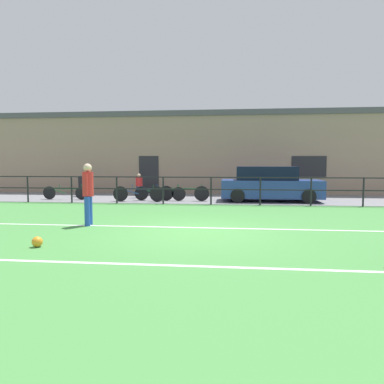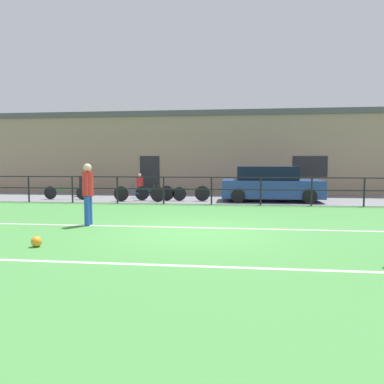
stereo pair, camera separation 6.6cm
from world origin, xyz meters
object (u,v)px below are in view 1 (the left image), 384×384
at_px(bicycle_parked_3, 160,193).
at_px(parked_car_red, 270,185).
at_px(bicycle_parked_2, 139,194).
at_px(bicycle_parked_1, 184,193).
at_px(soccer_ball_match, 37,242).
at_px(bicycle_parked_0, 65,193).
at_px(trash_bin_0, 85,186).
at_px(spectator_child, 139,184).
at_px(player_striker, 88,190).

bearing_deg(bicycle_parked_3, parked_car_red, 3.78).
bearing_deg(bicycle_parked_2, bicycle_parked_1, 14.85).
relative_size(soccer_ball_match, bicycle_parked_0, 0.10).
distance_m(bicycle_parked_0, bicycle_parked_1, 5.56).
distance_m(soccer_ball_match, parked_car_red, 11.12).
bearing_deg(trash_bin_0, bicycle_parked_2, -33.88).
distance_m(spectator_child, bicycle_parked_1, 2.75).
relative_size(bicycle_parked_2, bicycle_parked_3, 0.99).
xyz_separation_m(parked_car_red, bicycle_parked_3, (-4.90, -0.32, -0.41)).
height_order(spectator_child, bicycle_parked_3, spectator_child).
bearing_deg(trash_bin_0, soccer_ball_match, -72.11).
height_order(spectator_child, bicycle_parked_2, spectator_child).
relative_size(soccer_ball_match, parked_car_red, 0.05).
relative_size(bicycle_parked_1, bicycle_parked_2, 0.98).
bearing_deg(bicycle_parked_1, bicycle_parked_2, -165.15).
bearing_deg(soccer_ball_match, spectator_child, 93.42).
distance_m(spectator_child, bicycle_parked_0, 3.45).
bearing_deg(player_striker, spectator_child, 177.97).
xyz_separation_m(player_striker, soccer_ball_match, (-0.01, -2.67, -0.86)).
bearing_deg(parked_car_red, bicycle_parked_0, -177.98).
height_order(bicycle_parked_0, bicycle_parked_2, bicycle_parked_2).
height_order(soccer_ball_match, spectator_child, spectator_child).
xyz_separation_m(bicycle_parked_2, bicycle_parked_3, (0.84, 0.51, -0.02)).
relative_size(parked_car_red, bicycle_parked_3, 1.86).
bearing_deg(bicycle_parked_2, spectator_child, 104.04).
bearing_deg(bicycle_parked_2, trash_bin_0, 146.12).
distance_m(spectator_child, parked_car_red, 6.28).
distance_m(player_striker, parked_car_red, 8.89).
distance_m(soccer_ball_match, spectator_child, 10.63).
height_order(player_striker, soccer_ball_match, player_striker).
xyz_separation_m(spectator_child, trash_bin_0, (-2.93, 0.45, -0.15)).
bearing_deg(player_striker, bicycle_parked_0, -156.67).
distance_m(player_striker, bicycle_parked_3, 6.67).
height_order(bicycle_parked_2, trash_bin_0, trash_bin_0).
bearing_deg(trash_bin_0, parked_car_red, -8.96).
bearing_deg(bicycle_parked_3, trash_bin_0, 157.39).
distance_m(parked_car_red, bicycle_parked_1, 3.84).
height_order(bicycle_parked_1, bicycle_parked_3, bicycle_parked_1).
height_order(soccer_ball_match, bicycle_parked_1, bicycle_parked_1).
distance_m(bicycle_parked_2, trash_bin_0, 4.09).
relative_size(player_striker, bicycle_parked_1, 0.75).
distance_m(bicycle_parked_1, bicycle_parked_2, 2.00).
height_order(player_striker, spectator_child, player_striker).
distance_m(spectator_child, bicycle_parked_2, 1.91).
bearing_deg(bicycle_parked_3, bicycle_parked_1, 0.00).
xyz_separation_m(player_striker, bicycle_parked_0, (-3.81, 6.60, -0.63)).
height_order(bicycle_parked_1, trash_bin_0, trash_bin_0).
xyz_separation_m(spectator_child, parked_car_red, (6.20, -0.99, 0.06)).
distance_m(player_striker, bicycle_parked_1, 6.86).
xyz_separation_m(spectator_child, bicycle_parked_2, (0.46, -1.83, -0.32)).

